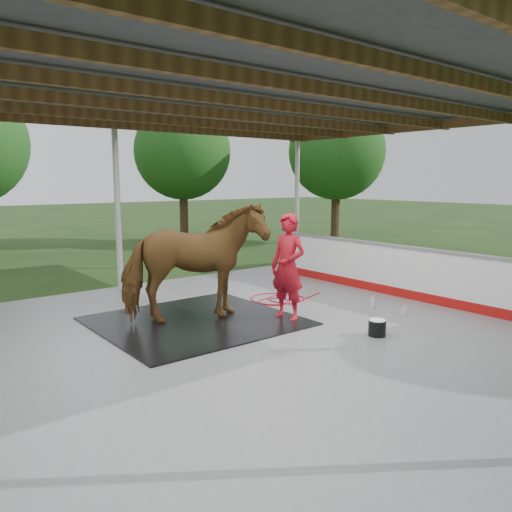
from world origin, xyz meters
TOP-DOWN VIEW (x-y plane):
  - ground at (0.00, 0.00)m, footprint 100.00×100.00m
  - concrete_slab at (0.00, 0.00)m, footprint 12.00×10.00m
  - pavilion_structure at (0.00, -0.00)m, footprint 12.60×10.60m
  - dasher_board at (4.60, 0.00)m, footprint 0.16×8.00m
  - tree_belt at (0.30, 0.90)m, footprint 28.00×28.00m
  - rubber_mat at (-0.06, 1.21)m, footprint 3.41×3.19m
  - horse at (-0.06, 1.21)m, footprint 2.77×1.84m
  - handler at (1.40, 0.31)m, footprint 0.60×0.80m
  - wash_bucket at (1.88, -1.39)m, footprint 0.29×0.29m
  - soap_bottle_a at (3.29, -0.18)m, footprint 0.14×0.14m
  - soap_bottle_b at (3.32, -0.92)m, footprint 0.13×0.13m
  - hose_coil at (2.25, 1.55)m, footprint 1.74×1.17m

SIDE VIEW (x-z plane):
  - ground at x=0.00m, z-range 0.00..0.00m
  - concrete_slab at x=0.00m, z-range 0.00..0.05m
  - hose_coil at x=2.25m, z-range 0.05..0.07m
  - rubber_mat at x=-0.06m, z-range 0.05..0.08m
  - soap_bottle_b at x=3.32m, z-range 0.05..0.26m
  - soap_bottle_a at x=3.29m, z-range 0.05..0.31m
  - wash_bucket at x=1.88m, z-range 0.05..0.33m
  - dasher_board at x=4.60m, z-range 0.02..1.17m
  - handler at x=1.40m, z-range 0.05..2.02m
  - horse at x=-0.06m, z-range 0.08..2.23m
  - tree_belt at x=0.30m, z-range 0.89..6.69m
  - pavilion_structure at x=0.00m, z-range 1.94..5.99m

